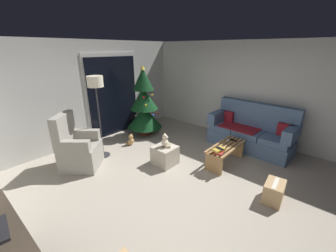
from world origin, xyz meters
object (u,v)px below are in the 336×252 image
at_px(couch, 251,132).
at_px(floor_lamp, 96,90).
at_px(remote_silver, 228,140).
at_px(christmas_tree, 144,105).
at_px(remote_black, 233,140).
at_px(ottoman, 165,155).
at_px(coffee_table, 226,151).
at_px(teddy_bear_honey_by_tree, 131,140).
at_px(armchair, 78,149).
at_px(cell_phone, 220,148).
at_px(book_stack, 219,151).
at_px(cardboard_box_taped_mid_floor, 274,192).
at_px(teddy_bear_cream, 165,141).

bearing_deg(couch, floor_lamp, 138.43).
distance_m(remote_silver, christmas_tree, 2.44).
xyz_separation_m(christmas_tree, floor_lamp, (-1.51, -0.24, 0.66)).
distance_m(remote_black, ottoman, 1.53).
bearing_deg(couch, remote_silver, 168.34).
bearing_deg(coffee_table, teddy_bear_honey_by_tree, 108.36).
xyz_separation_m(couch, remote_black, (-0.78, 0.09, 0.02)).
xyz_separation_m(couch, armchair, (-3.20, 2.26, 0.00)).
relative_size(remote_silver, ottoman, 0.35).
bearing_deg(remote_black, couch, 2.54).
bearing_deg(ottoman, christmas_tree, 60.72).
distance_m(couch, remote_silver, 0.88).
height_order(remote_black, christmas_tree, christmas_tree).
height_order(cell_phone, christmas_tree, christmas_tree).
bearing_deg(teddy_bear_honey_by_tree, cell_phone, -80.71).
relative_size(christmas_tree, floor_lamp, 1.07).
bearing_deg(remote_black, floor_lamp, 138.33).
xyz_separation_m(coffee_table, book_stack, (-0.38, -0.03, 0.17)).
height_order(couch, ottoman, couch).
bearing_deg(couch, cardboard_box_taped_mid_floor, -148.19).
height_order(christmas_tree, floor_lamp, christmas_tree).
bearing_deg(teddy_bear_cream, coffee_table, -47.07).
height_order(armchair, ottoman, armchair).
xyz_separation_m(book_stack, teddy_bear_honey_by_tree, (-0.36, 2.25, -0.33)).
bearing_deg(floor_lamp, ottoman, -63.31).
distance_m(book_stack, armchair, 2.80).
relative_size(book_stack, cardboard_box_taped_mid_floor, 0.68).
xyz_separation_m(remote_silver, cardboard_box_taped_mid_floor, (-0.82, -1.22, -0.26)).
xyz_separation_m(couch, teddy_bear_honey_by_tree, (-1.83, 2.31, -0.28)).
bearing_deg(teddy_bear_cream, book_stack, -63.34).
height_order(armchair, cardboard_box_taped_mid_floor, armchair).
bearing_deg(teddy_bear_cream, cardboard_box_taped_mid_floor, -82.18).
distance_m(remote_silver, cell_phone, 0.62).
height_order(christmas_tree, armchair, christmas_tree).
bearing_deg(remote_silver, teddy_bear_honey_by_tree, 4.28).
bearing_deg(teddy_bear_honey_by_tree, teddy_bear_cream, -95.53).
bearing_deg(floor_lamp, teddy_bear_honey_by_tree, -0.81).
bearing_deg(book_stack, remote_silver, 10.80).
bearing_deg(book_stack, teddy_bear_cream, 116.66).
bearing_deg(christmas_tree, cell_phone, -98.18).
relative_size(book_stack, ottoman, 0.66).
bearing_deg(cell_phone, christmas_tree, 94.83).
xyz_separation_m(ottoman, cardboard_box_taped_mid_floor, (0.29, -2.07, -0.04)).
distance_m(teddy_bear_honey_by_tree, cardboard_box_taped_mid_floor, 3.36).
bearing_deg(remote_black, book_stack, -168.95).
bearing_deg(couch, armchair, 144.76).
bearing_deg(cardboard_box_taped_mid_floor, coffee_table, 62.94).
distance_m(cell_phone, armchair, 2.81).
bearing_deg(teddy_bear_honey_by_tree, cardboard_box_taped_mid_floor, -87.31).
xyz_separation_m(couch, christmas_tree, (-1.10, 2.57, 0.45)).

